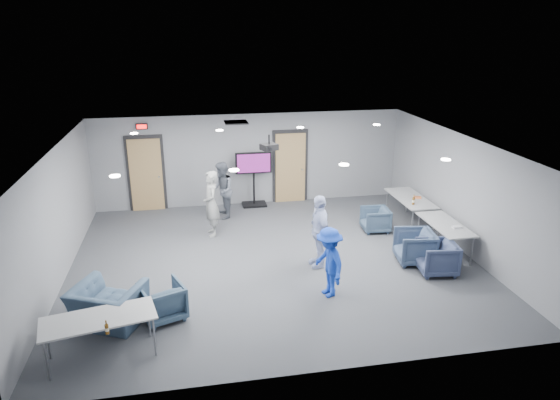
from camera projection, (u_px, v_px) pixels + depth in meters
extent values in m
plane|color=#3E4147|center=(273.00, 260.00, 11.42)|extent=(9.00, 9.00, 0.00)
plane|color=white|center=(273.00, 144.00, 10.54)|extent=(9.00, 9.00, 0.00)
cube|color=gray|center=(250.00, 160.00, 14.69)|extent=(9.00, 0.02, 2.70)
cube|color=gray|center=(320.00, 295.00, 7.27)|extent=(9.00, 0.02, 2.70)
cube|color=gray|center=(57.00, 218.00, 10.20)|extent=(0.02, 8.00, 2.70)
cube|color=gray|center=(461.00, 193.00, 11.76)|extent=(0.02, 8.00, 2.70)
cube|color=black|center=(146.00, 174.00, 14.24)|extent=(1.06, 0.06, 2.24)
cube|color=tan|center=(146.00, 175.00, 14.21)|extent=(0.90, 0.05, 2.10)
cylinder|color=gray|center=(159.00, 177.00, 14.24)|extent=(0.04, 0.10, 0.04)
cube|color=black|center=(290.00, 167.00, 14.96)|extent=(1.06, 0.06, 2.24)
cube|color=tan|center=(290.00, 168.00, 14.93)|extent=(0.90, 0.05, 2.10)
cylinder|color=gray|center=(302.00, 169.00, 14.96)|extent=(0.04, 0.10, 0.04)
cube|color=black|center=(142.00, 126.00, 13.76)|extent=(0.32, 0.06, 0.16)
cube|color=#FF0C0C|center=(142.00, 127.00, 13.72)|extent=(0.26, 0.02, 0.11)
cube|color=black|center=(236.00, 122.00, 13.05)|extent=(0.60, 0.60, 0.03)
cylinder|color=white|center=(115.00, 176.00, 8.35)|extent=(0.18, 0.18, 0.02)
cylinder|color=white|center=(134.00, 133.00, 11.69)|extent=(0.18, 0.18, 0.02)
cylinder|color=white|center=(234.00, 170.00, 8.70)|extent=(0.18, 0.18, 0.02)
cylinder|color=white|center=(220.00, 130.00, 12.04)|extent=(0.18, 0.18, 0.02)
cylinder|color=white|center=(344.00, 165.00, 9.04)|extent=(0.18, 0.18, 0.02)
cylinder|color=white|center=(300.00, 127.00, 12.38)|extent=(0.18, 0.18, 0.02)
cylinder|color=white|center=(446.00, 160.00, 9.39)|extent=(0.18, 0.18, 0.02)
cylinder|color=white|center=(377.00, 125.00, 12.73)|extent=(0.18, 0.18, 0.02)
imported|color=#979997|center=(211.00, 204.00, 12.54)|extent=(0.48, 0.66, 1.69)
imported|color=slate|center=(222.00, 190.00, 13.71)|extent=(0.60, 0.77, 1.59)
imported|color=silver|center=(319.00, 231.00, 10.91)|extent=(0.45, 0.99, 1.65)
imported|color=#1B3EB3|center=(329.00, 262.00, 9.71)|extent=(0.70, 1.01, 1.43)
imported|color=#36495E|center=(375.00, 220.00, 12.96)|extent=(0.73, 0.71, 0.62)
imported|color=#374760|center=(415.00, 247.00, 11.21)|extent=(0.93, 0.91, 0.75)
imported|color=#353F5C|center=(437.00, 257.00, 10.72)|extent=(0.88, 0.86, 0.72)
imported|color=#3C5268|center=(162.00, 301.00, 9.04)|extent=(0.95, 0.96, 0.68)
imported|color=#3C5168|center=(108.00, 305.00, 8.85)|extent=(1.47, 1.40, 0.75)
cube|color=#A6A8AA|center=(410.00, 198.00, 13.34)|extent=(0.76, 1.83, 0.03)
cylinder|color=gray|center=(387.00, 202.00, 14.18)|extent=(0.04, 0.04, 0.70)
cylinder|color=gray|center=(412.00, 223.00, 12.63)|extent=(0.04, 0.04, 0.70)
cylinder|color=gray|center=(407.00, 200.00, 14.28)|extent=(0.04, 0.04, 0.70)
cylinder|color=gray|center=(434.00, 221.00, 12.73)|extent=(0.04, 0.04, 0.70)
cube|color=#A6A8AA|center=(445.00, 224.00, 11.57)|extent=(0.70, 1.69, 0.03)
cylinder|color=gray|center=(418.00, 227.00, 12.35)|extent=(0.04, 0.04, 0.70)
cylinder|color=gray|center=(449.00, 253.00, 10.94)|extent=(0.04, 0.04, 0.70)
cylinder|color=gray|center=(439.00, 226.00, 12.45)|extent=(0.04, 0.04, 0.70)
cylinder|color=gray|center=(472.00, 251.00, 11.03)|extent=(0.04, 0.04, 0.70)
cube|color=#A6A8AA|center=(98.00, 319.00, 7.83)|extent=(1.86, 1.08, 0.03)
cylinder|color=gray|center=(149.00, 319.00, 8.49)|extent=(0.04, 0.04, 0.70)
cylinder|color=gray|center=(47.00, 340.00, 7.91)|extent=(0.04, 0.04, 0.70)
cylinder|color=gray|center=(154.00, 337.00, 7.99)|extent=(0.04, 0.04, 0.70)
cylinder|color=gray|center=(47.00, 361.00, 7.41)|extent=(0.04, 0.04, 0.70)
cylinder|color=#5D3A0F|center=(107.00, 329.00, 7.39)|extent=(0.06, 0.06, 0.16)
cylinder|color=#5D3A0F|center=(106.00, 323.00, 7.35)|extent=(0.02, 0.02, 0.07)
cylinder|color=beige|center=(107.00, 329.00, 7.39)|extent=(0.06, 0.06, 0.05)
cylinder|color=#5D3A0F|center=(413.00, 201.00, 12.78)|extent=(0.07, 0.07, 0.19)
cylinder|color=#5D3A0F|center=(414.00, 196.00, 12.74)|extent=(0.02, 0.02, 0.08)
cylinder|color=beige|center=(413.00, 201.00, 12.78)|extent=(0.07, 0.07, 0.06)
cube|color=#CF6533|center=(417.00, 197.00, 13.29)|extent=(0.22, 0.18, 0.04)
cube|color=silver|center=(457.00, 227.00, 11.32)|extent=(0.19, 0.13, 0.04)
cube|color=black|center=(254.00, 204.00, 14.91)|extent=(0.71, 0.50, 0.06)
cylinder|color=black|center=(254.00, 184.00, 14.70)|extent=(0.06, 0.06, 1.21)
cube|color=black|center=(254.00, 163.00, 14.49)|extent=(1.06, 0.07, 0.63)
cube|color=#651661|center=(254.00, 163.00, 14.44)|extent=(0.96, 0.01, 0.54)
cylinder|color=black|center=(269.00, 139.00, 11.57)|extent=(0.04, 0.04, 0.22)
cube|color=black|center=(269.00, 147.00, 11.63)|extent=(0.44, 0.41, 0.14)
cylinder|color=black|center=(270.00, 148.00, 11.48)|extent=(0.08, 0.06, 0.08)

